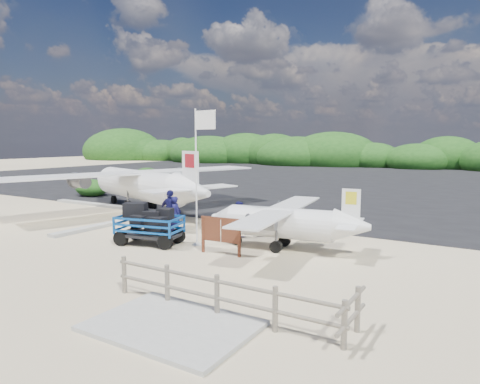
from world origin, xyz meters
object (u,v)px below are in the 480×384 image
Objects in this scene: flagpole at (197,245)px; signboard at (221,255)px; crew_b at (239,219)px; crew_c at (171,211)px; aircraft_small at (311,176)px; crew_a at (175,215)px; baggage_cart at (150,244)px.

flagpole is 3.14× the size of signboard.
crew_c is (-3.06, -0.82, 0.19)m from crew_b.
crew_c is 32.59m from aircraft_small.
crew_b is at bearing -146.41° from crew_a.
signboard is 4.57m from crew_c.
aircraft_small is at bearing 104.61° from flagpole.
flagpole is 3.22× the size of crew_a.
crew_c is at bearing 34.21° from crew_b.
crew_c is (-0.32, 0.05, 0.13)m from crew_a.
baggage_cart is 1.42× the size of crew_c.
flagpole is at bearing 96.68° from aircraft_small.
crew_a is 0.35m from crew_c.
flagpole reaches higher than signboard.
baggage_cart is at bearing 93.74° from aircraft_small.
crew_a is 0.26× the size of aircraft_small.
baggage_cart is at bearing 118.51° from crew_a.
crew_a is at bearing 93.69° from aircraft_small.
crew_b is at bearing 72.23° from flagpole.
crew_a is 2.87m from crew_b.
crew_b is at bearing 104.24° from signboard.
crew_c reaches higher than aircraft_small.
signboard is (3.22, 0.20, 0.00)m from baggage_cart.
aircraft_small is at bearing 102.30° from signboard.
aircraft_small is (-7.05, 34.15, 0.00)m from baggage_cart.
flagpole is 3.46× the size of crew_b.
crew_b reaches higher than baggage_cart.
crew_c reaches higher than signboard.
baggage_cart is 3.84m from crew_b.
signboard is 0.88× the size of crew_c.
baggage_cart is 2.33m from crew_a.
crew_b is (-0.95, 2.79, 0.76)m from signboard.
flagpole is 34.33m from aircraft_small.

